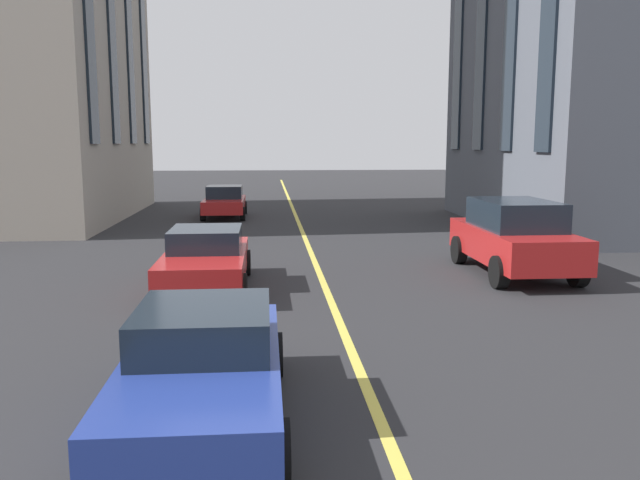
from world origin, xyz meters
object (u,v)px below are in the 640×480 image
at_px(car_red_far, 206,258).
at_px(car_blue_parked_a, 203,364).
at_px(car_red_near, 225,202).
at_px(car_red_mid, 514,236).

bearing_deg(car_red_far, car_blue_parked_a, -175.05).
xyz_separation_m(car_red_near, car_red_far, (-14.20, -0.46, 0.00)).
relative_size(car_red_near, car_red_far, 0.89).
distance_m(car_blue_parked_a, car_red_far, 7.21).
bearing_deg(car_red_near, car_red_far, -178.14).
xyz_separation_m(car_red_mid, car_red_near, (13.24, 8.09, -0.27)).
bearing_deg(car_blue_parked_a, car_red_mid, -40.69).
bearing_deg(car_red_far, car_red_mid, -82.80).
relative_size(car_red_mid, car_blue_parked_a, 1.07).
distance_m(car_red_mid, car_red_far, 7.69).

